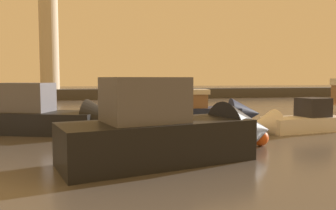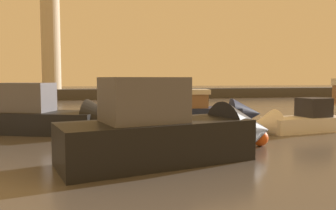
{
  "view_description": "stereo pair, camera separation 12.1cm",
  "coord_description": "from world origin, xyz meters",
  "px_view_note": "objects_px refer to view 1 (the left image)",
  "views": [
    {
      "loc": [
        -4.09,
        -1.4,
        3.03
      ],
      "look_at": [
        0.04,
        16.14,
        1.64
      ],
      "focal_mm": 36.78,
      "sensor_mm": 36.0,
      "label": 1
    },
    {
      "loc": [
        -3.97,
        -1.43,
        3.03
      ],
      "look_at": [
        0.04,
        16.14,
        1.64
      ],
      "focal_mm": 36.78,
      "sensor_mm": 36.0,
      "label": 2
    }
  ],
  "objects_px": {
    "motorboat_4": "(292,122)",
    "motorboat_1": "(208,111)",
    "mooring_buoy": "(260,138)",
    "lighthouse": "(49,36)",
    "motorboat_5": "(58,118)",
    "motorboat_0": "(185,132)"
  },
  "relations": [
    {
      "from": "motorboat_4",
      "to": "motorboat_1",
      "type": "bearing_deg",
      "value": 120.34
    },
    {
      "from": "mooring_buoy",
      "to": "motorboat_4",
      "type": "bearing_deg",
      "value": 41.48
    },
    {
      "from": "lighthouse",
      "to": "mooring_buoy",
      "type": "xyz_separation_m",
      "value": [
        12.72,
        -38.19,
        -8.65
      ]
    },
    {
      "from": "motorboat_4",
      "to": "motorboat_5",
      "type": "distance_m",
      "value": 13.14
    },
    {
      "from": "motorboat_0",
      "to": "motorboat_4",
      "type": "height_order",
      "value": "motorboat_0"
    },
    {
      "from": "motorboat_4",
      "to": "motorboat_5",
      "type": "xyz_separation_m",
      "value": [
        -12.88,
        2.59,
        0.29
      ]
    },
    {
      "from": "lighthouse",
      "to": "motorboat_0",
      "type": "height_order",
      "value": "lighthouse"
    },
    {
      "from": "lighthouse",
      "to": "motorboat_1",
      "type": "relative_size",
      "value": 1.93
    },
    {
      "from": "lighthouse",
      "to": "motorboat_4",
      "type": "relative_size",
      "value": 2.51
    },
    {
      "from": "motorboat_5",
      "to": "mooring_buoy",
      "type": "relative_size",
      "value": 12.64
    },
    {
      "from": "lighthouse",
      "to": "motorboat_4",
      "type": "distance_m",
      "value": 39.5
    },
    {
      "from": "motorboat_4",
      "to": "motorboat_5",
      "type": "height_order",
      "value": "motorboat_5"
    },
    {
      "from": "mooring_buoy",
      "to": "lighthouse",
      "type": "bearing_deg",
      "value": 108.42
    },
    {
      "from": "lighthouse",
      "to": "motorboat_5",
      "type": "height_order",
      "value": "lighthouse"
    },
    {
      "from": "motorboat_4",
      "to": "motorboat_0",
      "type": "bearing_deg",
      "value": -147.43
    },
    {
      "from": "lighthouse",
      "to": "mooring_buoy",
      "type": "distance_m",
      "value": 41.17
    },
    {
      "from": "motorboat_0",
      "to": "mooring_buoy",
      "type": "xyz_separation_m",
      "value": [
        3.99,
        1.64,
        -0.67
      ]
    },
    {
      "from": "motorboat_4",
      "to": "motorboat_5",
      "type": "bearing_deg",
      "value": 168.65
    },
    {
      "from": "motorboat_1",
      "to": "mooring_buoy",
      "type": "distance_m",
      "value": 8.57
    },
    {
      "from": "lighthouse",
      "to": "motorboat_1",
      "type": "bearing_deg",
      "value": -65.78
    },
    {
      "from": "lighthouse",
      "to": "motorboat_5",
      "type": "relative_size",
      "value": 1.73
    },
    {
      "from": "motorboat_1",
      "to": "motorboat_4",
      "type": "height_order",
      "value": "motorboat_1"
    }
  ]
}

